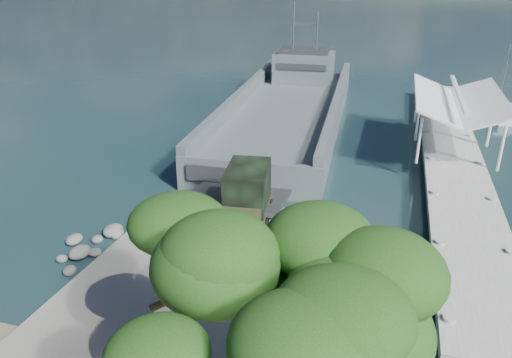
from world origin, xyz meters
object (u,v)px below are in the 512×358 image
at_px(military_truck, 244,208).
at_px(soldier, 176,254).
at_px(overhang_tree, 251,295).
at_px(pier, 452,143).
at_px(sailboat_near, 497,114).
at_px(landing_craft, 287,116).

xyz_separation_m(military_truck, soldier, (-2.21, -3.83, -0.89)).
distance_m(military_truck, overhang_tree, 13.52).
bearing_deg(pier, overhang_tree, -105.22).
bearing_deg(pier, sailboat_near, 69.06).
height_order(military_truck, soldier, military_truck).
relative_size(pier, landing_craft, 1.16).
height_order(pier, overhang_tree, overhang_tree).
bearing_deg(soldier, landing_craft, 79.69).
bearing_deg(military_truck, landing_craft, 88.61).
bearing_deg(overhang_tree, sailboat_near, 72.82).
xyz_separation_m(landing_craft, overhang_tree, (6.31, -33.69, 5.36)).
bearing_deg(soldier, military_truck, 49.45).
bearing_deg(military_truck, soldier, -127.56).
distance_m(military_truck, sailboat_near, 34.09).
relative_size(military_truck, overhang_tree, 0.90).
bearing_deg(overhang_tree, landing_craft, 100.61).
bearing_deg(soldier, pier, 44.00).
xyz_separation_m(soldier, sailboat_near, (19.11, 33.37, -0.96)).
distance_m(pier, military_truck, 19.34).
relative_size(sailboat_near, overhang_tree, 0.84).
bearing_deg(military_truck, overhang_tree, -79.67).
xyz_separation_m(pier, soldier, (-13.74, -19.34, -0.25)).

